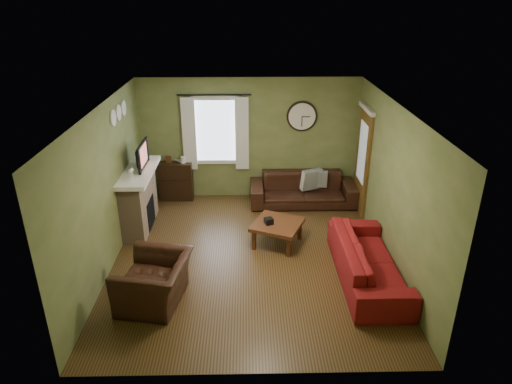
{
  "coord_description": "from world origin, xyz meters",
  "views": [
    {
      "loc": [
        -0.05,
        -6.7,
        4.22
      ],
      "look_at": [
        0.1,
        0.4,
        1.05
      ],
      "focal_mm": 32.0,
      "sensor_mm": 36.0,
      "label": 1
    }
  ],
  "objects_px": {
    "sofa_brown": "(303,189)",
    "sofa_red": "(368,261)",
    "armchair": "(154,281)",
    "coffee_table": "(277,233)",
    "bookshelf": "(176,181)"
  },
  "relations": [
    {
      "from": "bookshelf",
      "to": "armchair",
      "type": "relative_size",
      "value": 0.78
    },
    {
      "from": "sofa_red",
      "to": "coffee_table",
      "type": "distance_m",
      "value": 1.75
    },
    {
      "from": "coffee_table",
      "to": "armchair",
      "type": "bearing_deg",
      "value": -139.49
    },
    {
      "from": "armchair",
      "to": "coffee_table",
      "type": "relative_size",
      "value": 1.32
    },
    {
      "from": "sofa_brown",
      "to": "sofa_red",
      "type": "distance_m",
      "value": 2.9
    },
    {
      "from": "sofa_brown",
      "to": "armchair",
      "type": "xyz_separation_m",
      "value": [
        -2.54,
        -3.32,
        0.02
      ]
    },
    {
      "from": "bookshelf",
      "to": "sofa_red",
      "type": "distance_m",
      "value": 4.61
    },
    {
      "from": "bookshelf",
      "to": "sofa_brown",
      "type": "xyz_separation_m",
      "value": [
        2.71,
        -0.28,
        -0.09
      ]
    },
    {
      "from": "sofa_red",
      "to": "armchair",
      "type": "xyz_separation_m",
      "value": [
        -3.24,
        -0.51,
        0.01
      ]
    },
    {
      "from": "coffee_table",
      "to": "bookshelf",
      "type": "bearing_deg",
      "value": 136.08
    },
    {
      "from": "armchair",
      "to": "coffee_table",
      "type": "height_order",
      "value": "armchair"
    },
    {
      "from": "bookshelf",
      "to": "sofa_brown",
      "type": "height_order",
      "value": "bookshelf"
    },
    {
      "from": "sofa_brown",
      "to": "armchair",
      "type": "relative_size",
      "value": 2.08
    },
    {
      "from": "bookshelf",
      "to": "coffee_table",
      "type": "bearing_deg",
      "value": -43.92
    },
    {
      "from": "sofa_red",
      "to": "coffee_table",
      "type": "relative_size",
      "value": 2.82
    }
  ]
}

